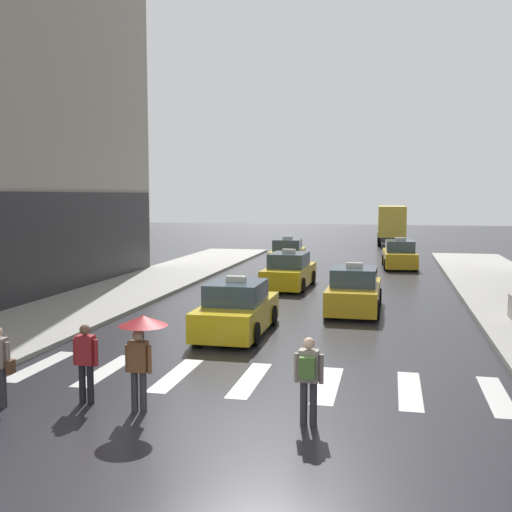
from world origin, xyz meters
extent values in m
plane|color=#26262B|center=(0.00, 0.00, 0.00)|extent=(160.00, 160.00, 0.00)
cube|color=silver|center=(-5.40, 3.00, 0.00)|extent=(0.50, 2.80, 0.01)
cube|color=silver|center=(-3.60, 3.00, 0.00)|extent=(0.50, 2.80, 0.01)
cube|color=silver|center=(-1.80, 3.00, 0.00)|extent=(0.50, 2.80, 0.01)
cube|color=silver|center=(0.00, 3.00, 0.00)|extent=(0.50, 2.80, 0.01)
cube|color=silver|center=(1.80, 3.00, 0.00)|extent=(0.50, 2.80, 0.01)
cube|color=silver|center=(3.60, 3.00, 0.00)|extent=(0.50, 2.80, 0.01)
cube|color=silver|center=(5.40, 3.00, 0.00)|extent=(0.50, 2.80, 0.01)
cube|color=yellow|center=(-1.47, 7.63, 0.56)|extent=(1.81, 4.50, 0.84)
cube|color=#384C5B|center=(-1.48, 7.53, 1.30)|extent=(1.60, 2.10, 0.64)
cube|color=silver|center=(-1.48, 7.53, 1.71)|extent=(0.60, 0.24, 0.18)
cylinder|color=black|center=(-2.33, 8.98, 0.33)|extent=(0.22, 0.66, 0.66)
cylinder|color=black|center=(-0.62, 8.98, 0.33)|extent=(0.22, 0.66, 0.66)
cylinder|color=black|center=(-2.33, 6.28, 0.33)|extent=(0.22, 0.66, 0.66)
cylinder|color=black|center=(-0.62, 6.28, 0.33)|extent=(0.22, 0.66, 0.66)
cube|color=#F2EAB2|center=(-2.10, 9.90, 0.60)|extent=(0.20, 0.04, 0.14)
cube|color=#F2EAB2|center=(-0.84, 9.90, 0.60)|extent=(0.20, 0.04, 0.14)
cube|color=gold|center=(1.84, 12.18, 0.56)|extent=(1.83, 4.51, 0.84)
cube|color=#384C5B|center=(1.84, 12.08, 1.30)|extent=(1.61, 2.11, 0.64)
cube|color=silver|center=(1.84, 12.08, 1.71)|extent=(0.60, 0.24, 0.18)
cylinder|color=black|center=(1.00, 13.53, 0.33)|extent=(0.22, 0.66, 0.66)
cylinder|color=black|center=(2.71, 13.52, 0.33)|extent=(0.22, 0.66, 0.66)
cylinder|color=black|center=(0.98, 10.83, 0.33)|extent=(0.22, 0.66, 0.66)
cylinder|color=black|center=(2.69, 10.82, 0.33)|extent=(0.22, 0.66, 0.66)
cube|color=#F2EAB2|center=(1.23, 14.45, 0.60)|extent=(0.20, 0.04, 0.14)
cube|color=#F2EAB2|center=(2.49, 14.44, 0.60)|extent=(0.20, 0.04, 0.14)
cube|color=yellow|center=(-1.44, 17.34, 0.56)|extent=(1.99, 4.57, 0.84)
cube|color=#384C5B|center=(-1.44, 17.24, 1.30)|extent=(1.69, 2.17, 0.64)
cube|color=silver|center=(-1.44, 17.24, 1.71)|extent=(0.61, 0.27, 0.18)
cylinder|color=black|center=(-2.23, 18.72, 0.33)|extent=(0.25, 0.67, 0.66)
cylinder|color=black|center=(-0.53, 18.65, 0.33)|extent=(0.25, 0.67, 0.66)
cylinder|color=black|center=(-2.35, 16.03, 0.33)|extent=(0.25, 0.67, 0.66)
cylinder|color=black|center=(-0.64, 15.95, 0.33)|extent=(0.25, 0.67, 0.66)
cube|color=#F2EAB2|center=(-1.97, 19.63, 0.60)|extent=(0.20, 0.05, 0.14)
cube|color=#F2EAB2|center=(-0.71, 19.58, 0.60)|extent=(0.20, 0.05, 0.14)
cube|color=yellow|center=(-2.97, 26.06, 0.56)|extent=(2.04, 4.59, 0.84)
cube|color=#384C5B|center=(-2.96, 25.96, 1.30)|extent=(1.71, 2.18, 0.64)
cube|color=silver|center=(-2.96, 25.96, 1.71)|extent=(0.61, 0.27, 0.18)
cylinder|color=black|center=(-3.89, 27.36, 0.33)|extent=(0.25, 0.67, 0.66)
cylinder|color=black|center=(-2.18, 27.45, 0.33)|extent=(0.25, 0.67, 0.66)
cylinder|color=black|center=(-3.75, 24.67, 0.33)|extent=(0.25, 0.67, 0.66)
cylinder|color=black|center=(-2.04, 24.76, 0.33)|extent=(0.25, 0.67, 0.66)
cube|color=#F2EAB2|center=(-3.72, 28.29, 0.60)|extent=(0.20, 0.05, 0.14)
cube|color=#F2EAB2|center=(-2.46, 28.36, 0.60)|extent=(0.20, 0.05, 0.14)
cube|color=gold|center=(3.65, 26.46, 0.56)|extent=(2.03, 4.59, 0.84)
cube|color=#384C5B|center=(3.65, 26.36, 1.30)|extent=(1.71, 2.18, 0.64)
cube|color=silver|center=(3.65, 26.36, 1.71)|extent=(0.61, 0.27, 0.18)
cylinder|color=black|center=(2.72, 27.76, 0.33)|extent=(0.25, 0.67, 0.66)
cylinder|color=black|center=(4.43, 27.85, 0.33)|extent=(0.25, 0.67, 0.66)
cylinder|color=black|center=(2.86, 25.07, 0.33)|extent=(0.25, 0.67, 0.66)
cylinder|color=black|center=(4.57, 25.15, 0.33)|extent=(0.25, 0.67, 0.66)
cube|color=#F2EAB2|center=(2.90, 28.69, 0.60)|extent=(0.20, 0.05, 0.14)
cube|color=#F2EAB2|center=(4.16, 28.76, 0.60)|extent=(0.20, 0.05, 0.14)
cube|color=#2D2D2D|center=(3.14, 43.18, 0.65)|extent=(1.97, 6.64, 0.40)
cube|color=silver|center=(3.06, 46.48, 1.90)|extent=(2.14, 1.85, 2.10)
cube|color=#384C5B|center=(3.04, 47.40, 2.27)|extent=(1.89, 0.09, 0.95)
cube|color=gold|center=(3.17, 42.28, 2.10)|extent=(2.32, 4.85, 2.50)
cylinder|color=black|center=(2.07, 46.25, 0.45)|extent=(0.30, 0.91, 0.90)
cylinder|color=black|center=(4.06, 46.30, 0.45)|extent=(0.30, 0.91, 0.90)
cylinder|color=black|center=(2.18, 41.71, 0.45)|extent=(0.30, 0.91, 0.90)
cylinder|color=black|center=(4.18, 41.76, 0.45)|extent=(0.30, 0.91, 0.90)
cylinder|color=#333338|center=(-1.76, 0.47, 0.41)|extent=(0.14, 0.14, 0.82)
cylinder|color=#333338|center=(-1.58, 0.47, 0.41)|extent=(0.14, 0.14, 0.82)
cube|color=brown|center=(-1.67, 0.47, 1.12)|extent=(0.36, 0.24, 0.60)
sphere|color=tan|center=(-1.67, 0.47, 1.54)|extent=(0.22, 0.22, 0.22)
cylinder|color=brown|center=(-1.90, 0.47, 1.07)|extent=(0.09, 0.09, 0.55)
cylinder|color=brown|center=(-1.44, 0.47, 1.07)|extent=(0.09, 0.09, 0.55)
cylinder|color=#4C4C4C|center=(-1.55, 0.47, 1.42)|extent=(0.02, 0.02, 1.00)
cone|color=maroon|center=(-1.55, 0.47, 1.84)|extent=(0.96, 0.96, 0.20)
cylinder|color=#333338|center=(1.60, 0.53, 0.41)|extent=(0.14, 0.14, 0.82)
cylinder|color=#333338|center=(1.78, 0.53, 0.41)|extent=(0.14, 0.14, 0.82)
cube|color=gray|center=(1.69, 0.53, 1.12)|extent=(0.36, 0.24, 0.60)
sphere|color=beige|center=(1.69, 0.53, 1.54)|extent=(0.22, 0.22, 0.22)
cylinder|color=gray|center=(1.46, 0.53, 1.07)|extent=(0.09, 0.09, 0.55)
cylinder|color=gray|center=(1.92, 0.53, 1.07)|extent=(0.09, 0.09, 0.55)
cube|color=#4C7233|center=(1.69, 0.31, 1.14)|extent=(0.28, 0.18, 0.40)
cylinder|color=#333338|center=(-4.45, 0.14, 0.41)|extent=(0.14, 0.14, 0.82)
cylinder|color=gray|center=(-4.31, 0.14, 1.07)|extent=(0.09, 0.09, 0.55)
cube|color=brown|center=(-4.26, 0.14, 0.84)|extent=(0.10, 0.20, 0.28)
cylinder|color=black|center=(-3.01, 0.71, 0.41)|extent=(0.14, 0.14, 0.82)
cylinder|color=black|center=(-2.83, 0.71, 0.41)|extent=(0.14, 0.14, 0.82)
cube|color=maroon|center=(-2.92, 0.71, 1.12)|extent=(0.36, 0.24, 0.60)
sphere|color=brown|center=(-2.92, 0.71, 1.54)|extent=(0.22, 0.22, 0.22)
cylinder|color=maroon|center=(-3.15, 0.71, 1.07)|extent=(0.09, 0.09, 0.55)
cylinder|color=maroon|center=(-2.69, 0.71, 1.07)|extent=(0.09, 0.09, 0.55)
camera|label=1|loc=(3.12, -10.56, 4.27)|focal=43.19mm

